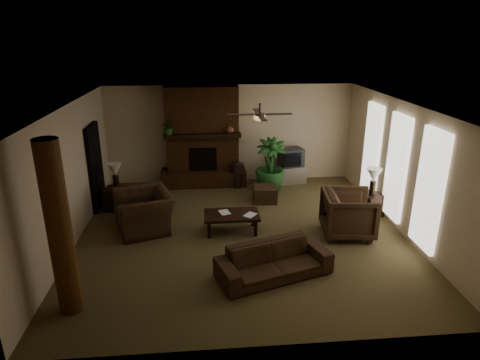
{
  "coord_description": "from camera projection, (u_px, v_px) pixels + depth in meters",
  "views": [
    {
      "loc": [
        -0.77,
        -8.16,
        4.19
      ],
      "look_at": [
        0.0,
        0.4,
        1.1
      ],
      "focal_mm": 31.02,
      "sensor_mm": 36.0,
      "label": 1
    }
  ],
  "objects": [
    {
      "name": "book_a",
      "position": [
        220.0,
        208.0,
        9.0
      ],
      "size": [
        0.22,
        0.08,
        0.29
      ],
      "primitive_type": "imported",
      "rotation": [
        0.0,
        0.0,
        0.27
      ],
      "color": "#999999",
      "rests_on": "coffee_table"
    },
    {
      "name": "mantel_vase",
      "position": [
        230.0,
        129.0,
        11.35
      ],
      "size": [
        0.23,
        0.24,
        0.22
      ],
      "primitive_type": "imported",
      "rotation": [
        0.0,
        0.0,
        0.04
      ],
      "color": "brown",
      "rests_on": "fireplace"
    },
    {
      "name": "tv",
      "position": [
        291.0,
        157.0,
        11.96
      ],
      "size": [
        0.75,
        0.66,
        0.52
      ],
      "color": "#343436",
      "rests_on": "tv_stand"
    },
    {
      "name": "floor_vase",
      "position": [
        237.0,
        172.0,
        11.72
      ],
      "size": [
        0.34,
        0.34,
        0.77
      ],
      "color": "black",
      "rests_on": "ground"
    },
    {
      "name": "sofa",
      "position": [
        274.0,
        256.0,
        7.41
      ],
      "size": [
        2.14,
        1.22,
        0.8
      ],
      "primitive_type": "imported",
      "rotation": [
        0.0,
        0.0,
        0.32
      ],
      "color": "#3E2A1A",
      "rests_on": "ground"
    },
    {
      "name": "armchair_right",
      "position": [
        349.0,
        212.0,
        8.89
      ],
      "size": [
        1.09,
        1.15,
        1.08
      ],
      "primitive_type": "imported",
      "rotation": [
        0.0,
        0.0,
        1.46
      ],
      "color": "#3E2A1A",
      "rests_on": "ground"
    },
    {
      "name": "book_b",
      "position": [
        246.0,
        208.0,
        8.97
      ],
      "size": [
        0.18,
        0.15,
        0.29
      ],
      "primitive_type": "imported",
      "rotation": [
        0.0,
        0.0,
        -0.68
      ],
      "color": "#999999",
      "rests_on": "coffee_table"
    },
    {
      "name": "side_table_right",
      "position": [
        370.0,
        205.0,
        9.93
      ],
      "size": [
        0.66,
        0.66,
        0.55
      ],
      "primitive_type": "cube",
      "rotation": [
        0.0,
        0.0,
        0.41
      ],
      "color": "black",
      "rests_on": "ground"
    },
    {
      "name": "side_table_left",
      "position": [
        116.0,
        199.0,
        10.28
      ],
      "size": [
        0.55,
        0.55,
        0.55
      ],
      "primitive_type": "cube",
      "rotation": [
        0.0,
        0.0,
        -0.1
      ],
      "color": "black",
      "rests_on": "ground"
    },
    {
      "name": "mantel_plant",
      "position": [
        169.0,
        129.0,
        11.14
      ],
      "size": [
        0.48,
        0.51,
        0.33
      ],
      "primitive_type": "imported",
      "rotation": [
        0.0,
        0.0,
        0.28
      ],
      "color": "#265722",
      "rests_on": "fireplace"
    },
    {
      "name": "tv_stand",
      "position": [
        290.0,
        174.0,
        12.14
      ],
      "size": [
        0.91,
        0.62,
        0.5
      ],
      "primitive_type": "cube",
      "rotation": [
        0.0,
        0.0,
        0.15
      ],
      "color": "silver",
      "rests_on": "ground"
    },
    {
      "name": "fireplace",
      "position": [
        203.0,
        145.0,
        11.69
      ],
      "size": [
        2.4,
        0.7,
        2.8
      ],
      "color": "#4E2B14",
      "rests_on": "ground"
    },
    {
      "name": "coffee_table",
      "position": [
        232.0,
        216.0,
        9.08
      ],
      "size": [
        1.2,
        0.7,
        0.43
      ],
      "color": "black",
      "rests_on": "ground"
    },
    {
      "name": "ottoman",
      "position": [
        265.0,
        194.0,
        10.79
      ],
      "size": [
        0.64,
        0.64,
        0.4
      ],
      "primitive_type": "cube",
      "rotation": [
        0.0,
        0.0,
        -0.07
      ],
      "color": "#3E2A1A",
      "rests_on": "ground"
    },
    {
      "name": "armchair_left",
      "position": [
        144.0,
        205.0,
        9.15
      ],
      "size": [
        1.23,
        1.52,
        1.15
      ],
      "primitive_type": "imported",
      "rotation": [
        0.0,
        0.0,
        -1.24
      ],
      "color": "#3E2A1A",
      "rests_on": "ground"
    },
    {
      "name": "windows",
      "position": [
        396.0,
        168.0,
        9.15
      ],
      "size": [
        0.08,
        3.65,
        2.35
      ],
      "color": "white",
      "rests_on": "ground"
    },
    {
      "name": "doorway",
      "position": [
        96.0,
        167.0,
        10.17
      ],
      "size": [
        0.1,
        1.0,
        2.1
      ],
      "primitive_type": "cube",
      "color": "black",
      "rests_on": "ground"
    },
    {
      "name": "ceiling_fan",
      "position": [
        260.0,
        116.0,
        8.59
      ],
      "size": [
        1.35,
        1.35,
        0.37
      ],
      "color": "#2E2014",
      "rests_on": "ceiling"
    },
    {
      "name": "log_column",
      "position": [
        59.0,
        230.0,
        6.15
      ],
      "size": [
        0.36,
        0.36,
        2.8
      ],
      "primitive_type": "cylinder",
      "color": "#5B3516",
      "rests_on": "ground"
    },
    {
      "name": "floor_plant",
      "position": [
        270.0,
        176.0,
        11.44
      ],
      "size": [
        0.92,
        1.52,
        0.82
      ],
      "primitive_type": "imported",
      "rotation": [
        0.0,
        0.0,
        0.07
      ],
      "color": "#265722",
      "rests_on": "ground"
    },
    {
      "name": "lamp_left",
      "position": [
        115.0,
        171.0,
        10.01
      ],
      "size": [
        0.46,
        0.46,
        0.65
      ],
      "color": "#2E2014",
      "rests_on": "side_table_left"
    },
    {
      "name": "lamp_right",
      "position": [
        374.0,
        177.0,
        9.63
      ],
      "size": [
        0.44,
        0.44,
        0.65
      ],
      "color": "#2E2014",
      "rests_on": "side_table_right"
    },
    {
      "name": "room_shell",
      "position": [
        242.0,
        173.0,
        8.65
      ],
      "size": [
        7.0,
        7.0,
        7.0
      ],
      "color": "brown",
      "rests_on": "ground"
    }
  ]
}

